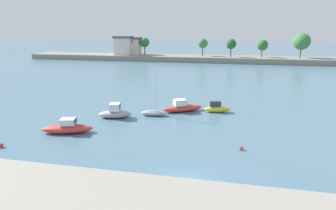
# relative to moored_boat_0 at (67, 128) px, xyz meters

# --- Properties ---
(ground_plane) EXTENTS (400.00, 400.00, 0.00)m
(ground_plane) POSITION_rel_moored_boat_0_xyz_m (13.91, -8.03, -0.57)
(ground_plane) COLOR slate
(moored_boat_0) EXTENTS (5.67, 3.00, 1.61)m
(moored_boat_0) POSITION_rel_moored_boat_0_xyz_m (0.00, 0.00, 0.00)
(moored_boat_0) COLOR #C63833
(moored_boat_0) RESTS_ON ground
(moored_boat_1) EXTENTS (4.45, 2.56, 1.86)m
(moored_boat_1) POSITION_rel_moored_boat_0_xyz_m (3.11, 5.90, 0.08)
(moored_boat_1) COLOR #9E9EA3
(moored_boat_1) RESTS_ON ground
(moored_boat_2) EXTENTS (3.38, 1.50, 6.06)m
(moored_boat_2) POSITION_rel_moored_boat_0_xyz_m (7.66, 7.64, -0.15)
(moored_boat_2) COLOR #9E9EA3
(moored_boat_2) RESTS_ON ground
(moored_boat_3) EXTENTS (5.68, 4.09, 1.69)m
(moored_boat_3) POSITION_rel_moored_boat_0_xyz_m (10.96, 10.22, 0.02)
(moored_boat_3) COLOR #C63833
(moored_boat_3) RESTS_ON ground
(moored_boat_4) EXTENTS (3.64, 1.74, 1.50)m
(moored_boat_4) POSITION_rel_moored_boat_0_xyz_m (15.60, 10.82, -0.04)
(moored_boat_4) COLOR yellow
(moored_boat_4) RESTS_ON ground
(mooring_buoy_0) EXTENTS (0.38, 0.38, 0.38)m
(mooring_buoy_0) POSITION_rel_moored_boat_0_xyz_m (18.19, -0.75, -0.38)
(mooring_buoy_0) COLOR red
(mooring_buoy_0) RESTS_ON ground
(mooring_buoy_1) EXTENTS (0.43, 0.43, 0.43)m
(mooring_buoy_1) POSITION_rel_moored_boat_0_xyz_m (-4.19, -4.67, -0.36)
(mooring_buoy_1) COLOR red
(mooring_buoy_1) RESTS_ON ground
(distant_shoreline) EXTENTS (130.24, 10.74, 9.24)m
(distant_shoreline) POSITION_rel_moored_boat_0_xyz_m (10.83, 68.07, 1.27)
(distant_shoreline) COLOR gray
(distant_shoreline) RESTS_ON ground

